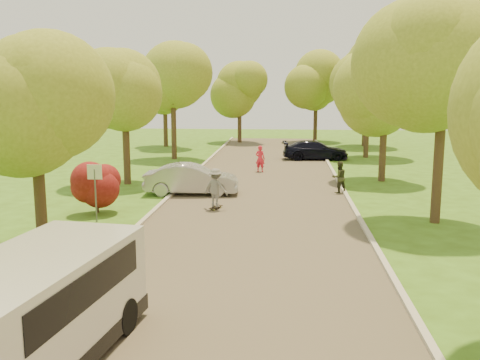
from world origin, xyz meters
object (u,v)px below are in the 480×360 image
(person_striped, at_px, (260,159))
(person_olive, at_px, (339,177))
(dark_sedan, at_px, (315,150))
(longboard, at_px, (216,207))
(street_sign, at_px, (95,181))
(minivan, at_px, (29,314))
(silver_sedan, at_px, (191,179))
(skateboarder, at_px, (216,188))

(person_striped, relative_size, person_olive, 1.04)
(dark_sedan, distance_m, longboard, 16.76)
(street_sign, relative_size, minivan, 0.38)
(silver_sedan, relative_size, skateboarder, 2.73)
(skateboarder, xyz_separation_m, person_striped, (1.35, 10.16, -0.12))
(longboard, bearing_deg, skateboarder, 19.81)
(person_striped, height_order, person_olive, person_striped)
(silver_sedan, height_order, dark_sedan, silver_sedan)
(street_sign, xyz_separation_m, skateboarder, (4.17, 2.49, -0.66))
(silver_sedan, relative_size, longboard, 5.15)
(silver_sedan, xyz_separation_m, skateboarder, (1.55, -3.03, 0.18))
(street_sign, relative_size, person_olive, 1.43)
(skateboarder, relative_size, person_olive, 1.05)
(skateboarder, bearing_deg, person_olive, -124.05)
(street_sign, height_order, person_striped, street_sign)
(minivan, bearing_deg, street_sign, 111.37)
(silver_sedan, height_order, person_striped, person_striped)
(street_sign, distance_m, person_olive, 11.57)
(street_sign, bearing_deg, minivan, -76.12)
(minivan, height_order, skateboarder, minivan)
(dark_sedan, bearing_deg, street_sign, 149.64)
(dark_sedan, relative_size, longboard, 5.32)
(silver_sedan, height_order, skateboarder, skateboarder)
(silver_sedan, distance_m, skateboarder, 3.41)
(street_sign, height_order, minivan, street_sign)
(silver_sedan, xyz_separation_m, person_striped, (2.90, 7.13, 0.07))
(longboard, bearing_deg, street_sign, 50.65)
(street_sign, height_order, silver_sedan, street_sign)
(longboard, bearing_deg, minivan, 102.96)
(skateboarder, bearing_deg, dark_sedan, -87.30)
(minivan, distance_m, person_olive, 18.36)
(minivan, xyz_separation_m, longboard, (1.57, 13.03, -0.99))
(person_striped, bearing_deg, street_sign, 84.96)
(silver_sedan, relative_size, person_olive, 2.88)
(silver_sedan, bearing_deg, skateboarder, -156.26)
(longboard, xyz_separation_m, person_olive, (5.40, 3.95, 0.67))
(longboard, distance_m, skateboarder, 0.82)
(longboard, height_order, person_striped, person_striped)
(longboard, bearing_deg, silver_sedan, -43.15)
(street_sign, distance_m, longboard, 5.08)
(street_sign, distance_m, skateboarder, 4.90)
(silver_sedan, xyz_separation_m, longboard, (1.55, -3.03, -0.63))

